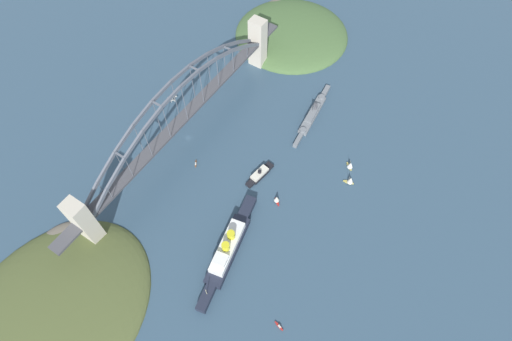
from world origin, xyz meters
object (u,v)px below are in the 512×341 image
at_px(small_boat_0, 350,165).
at_px(small_boat_1, 279,326).
at_px(small_boat_4, 277,199).
at_px(seaplane_taxiing_near_bridge, 178,121).
at_px(naval_cruiser, 313,114).
at_px(harbor_ferry_steamer, 260,174).
at_px(small_boat_3, 196,164).
at_px(harbor_arch_bridge, 183,117).
at_px(ocean_liner, 228,248).
at_px(small_boat_2, 350,180).
at_px(seaplane_second_in_formation, 173,98).

distance_m(small_boat_0, small_boat_1, 156.57).
xyz_separation_m(small_boat_1, small_boat_4, (-88.52, -56.66, 3.17)).
bearing_deg(seaplane_taxiing_near_bridge, naval_cruiser, 126.80).
bearing_deg(small_boat_0, harbor_ferry_steamer, -50.92).
relative_size(small_boat_3, small_boat_4, 0.85).
distance_m(harbor_arch_bridge, small_boat_3, 44.52).
xyz_separation_m(harbor_ferry_steamer, small_boat_1, (102.76, 83.49, -1.72)).
bearing_deg(naval_cruiser, seaplane_taxiing_near_bridge, -53.20).
bearing_deg(ocean_liner, harbor_arch_bridge, -126.48).
height_order(small_boat_2, small_boat_4, small_boat_2).
distance_m(seaplane_taxiing_near_bridge, small_boat_3, 54.15).
height_order(seaplane_taxiing_near_bridge, small_boat_4, small_boat_4).
bearing_deg(harbor_ferry_steamer, seaplane_second_in_formation, -102.74).
relative_size(ocean_liner, small_boat_3, 14.61).
bearing_deg(ocean_liner, small_boat_2, 154.50).
bearing_deg(naval_cruiser, small_boat_4, 11.52).
relative_size(naval_cruiser, seaplane_taxiing_near_bridge, 8.00).
relative_size(harbor_arch_bridge, small_boat_0, 33.34).
height_order(ocean_liner, harbor_ferry_steamer, ocean_liner).
distance_m(ocean_liner, small_boat_0, 136.38).
distance_m(small_boat_0, small_boat_2, 16.50).
relative_size(harbor_ferry_steamer, seaplane_taxiing_near_bridge, 3.02).
bearing_deg(small_boat_0, small_boat_1, 6.83).
distance_m(ocean_liner, seaplane_taxiing_near_bridge, 146.09).
distance_m(small_boat_0, small_boat_4, 76.96).
bearing_deg(small_boat_2, harbor_ferry_steamer, -62.31).
relative_size(naval_cruiser, small_boat_0, 9.48).
distance_m(ocean_liner, small_boat_4, 61.86).
bearing_deg(small_boat_2, harbor_arch_bridge, -75.60).
bearing_deg(seaplane_taxiing_near_bridge, ocean_liner, 55.13).
bearing_deg(small_boat_3, small_boat_0, 121.57).
distance_m(naval_cruiser, small_boat_4, 104.86).
relative_size(seaplane_second_in_formation, small_boat_4, 1.04).
distance_m(seaplane_taxiing_near_bridge, small_boat_4, 130.43).
bearing_deg(small_boat_0, ocean_liner, -20.03).
distance_m(harbor_arch_bridge, small_boat_2, 161.13).
relative_size(harbor_arch_bridge, harbor_ferry_steamer, 9.33).
height_order(small_boat_1, small_boat_3, small_boat_1).
distance_m(naval_cruiser, small_boat_1, 206.42).
bearing_deg(seaplane_second_in_formation, seaplane_taxiing_near_bridge, 49.58).
distance_m(naval_cruiser, small_boat_2, 83.43).
xyz_separation_m(seaplane_taxiing_near_bridge, small_boat_2, (-29.84, 173.87, 2.14)).
bearing_deg(small_boat_0, small_boat_2, 26.39).
relative_size(harbor_arch_bridge, seaplane_second_in_formation, 35.83).
distance_m(ocean_liner, harbor_ferry_steamer, 77.69).
height_order(ocean_liner, small_boat_4, ocean_liner).
bearing_deg(ocean_liner, small_boat_0, 159.97).
height_order(harbor_arch_bridge, small_boat_0, harbor_arch_bridge).
xyz_separation_m(ocean_liner, harbor_ferry_steamer, (-75.45, -18.15, -3.72)).
height_order(seaplane_taxiing_near_bridge, small_boat_3, seaplane_taxiing_near_bridge).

